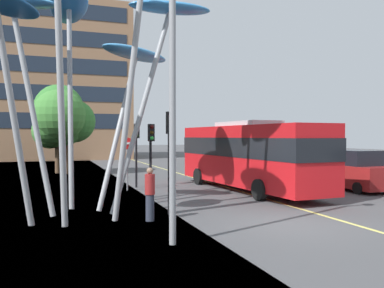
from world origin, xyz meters
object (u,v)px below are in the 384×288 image
(leaf_sculpture, at_px, (88,12))
(traffic_light_kerb_near, at_px, (170,140))
(car_parked_far, at_px, (278,164))
(red_bus, at_px, (247,153))
(car_parked_mid, at_px, (355,172))
(car_side_street, at_px, (242,159))
(street_lamp, at_px, (183,58))
(traffic_light_island_mid, at_px, (137,141))
(traffic_light_kerb_far, at_px, (151,144))
(car_far_side, at_px, (219,155))
(no_entry_sign, at_px, (127,156))
(pedestrian, at_px, (150,194))

(leaf_sculpture, height_order, traffic_light_kerb_near, leaf_sculpture)
(car_parked_far, bearing_deg, leaf_sculpture, -146.09)
(red_bus, xyz_separation_m, car_parked_mid, (5.47, -1.77, -1.00))
(car_side_street, distance_m, street_lamp, 22.91)
(traffic_light_island_mid, height_order, car_side_street, traffic_light_island_mid)
(traffic_light_kerb_far, height_order, street_lamp, street_lamp)
(car_far_side, relative_size, no_entry_sign, 1.64)
(leaf_sculpture, relative_size, traffic_light_kerb_far, 2.75)
(traffic_light_kerb_far, distance_m, car_parked_mid, 11.00)
(car_parked_mid, distance_m, no_entry_sign, 12.11)
(car_parked_mid, bearing_deg, pedestrian, -161.15)
(traffic_light_island_mid, distance_m, car_side_street, 12.66)
(car_side_street, bearing_deg, traffic_light_kerb_near, -123.98)
(car_far_side, height_order, no_entry_sign, no_entry_sign)
(red_bus, height_order, pedestrian, red_bus)
(pedestrian, bearing_deg, red_bus, 41.67)
(leaf_sculpture, bearing_deg, pedestrian, -43.84)
(traffic_light_island_mid, distance_m, pedestrian, 9.24)
(leaf_sculpture, height_order, pedestrian, leaf_sculpture)
(car_parked_far, bearing_deg, car_parked_mid, -84.00)
(street_lamp, xyz_separation_m, pedestrian, (-0.18, 3.12, -4.04))
(traffic_light_kerb_near, height_order, traffic_light_kerb_far, traffic_light_kerb_near)
(car_side_street, height_order, street_lamp, street_lamp)
(car_side_street, bearing_deg, no_entry_sign, -141.98)
(car_parked_far, bearing_deg, traffic_light_kerb_near, -136.50)
(car_parked_far, xyz_separation_m, car_side_street, (0.07, 5.70, 0.02))
(car_parked_mid, xyz_separation_m, car_side_street, (-0.62, 12.29, 0.01))
(traffic_light_kerb_near, bearing_deg, traffic_light_island_mid, 87.20)
(traffic_light_kerb_far, xyz_separation_m, car_side_street, (10.23, 11.33, -1.49))
(leaf_sculpture, bearing_deg, traffic_light_kerb_far, 46.60)
(leaf_sculpture, bearing_deg, car_far_side, 56.06)
(traffic_light_kerb_near, xyz_separation_m, traffic_light_island_mid, (0.40, 8.20, -0.13))
(leaf_sculpture, relative_size, no_entry_sign, 3.38)
(traffic_light_kerb_far, distance_m, car_far_side, 20.34)
(car_far_side, xyz_separation_m, pedestrian, (-11.95, -22.34, -0.16))
(no_entry_sign, bearing_deg, traffic_light_island_mid, 55.94)
(car_far_side, relative_size, street_lamp, 0.58)
(red_bus, xyz_separation_m, pedestrian, (-6.63, -5.90, -1.08))
(street_lamp, relative_size, no_entry_sign, 2.80)
(traffic_light_kerb_near, distance_m, car_far_side, 24.25)
(leaf_sculpture, relative_size, street_lamp, 1.21)
(leaf_sculpture, relative_size, car_parked_mid, 2.28)
(traffic_light_island_mid, bearing_deg, street_lamp, -95.47)
(car_parked_far, height_order, no_entry_sign, no_entry_sign)
(car_parked_mid, relative_size, street_lamp, 0.53)
(pedestrian, bearing_deg, car_parked_far, 43.24)
(red_bus, xyz_separation_m, street_lamp, (-6.45, -9.02, 2.96))
(leaf_sculpture, distance_m, pedestrian, 6.94)
(car_parked_far, distance_m, car_side_street, 5.70)
(traffic_light_kerb_far, bearing_deg, car_far_side, 58.17)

